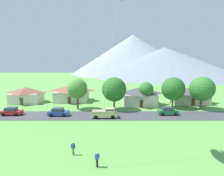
{
  "coord_description": "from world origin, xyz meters",
  "views": [
    {
      "loc": [
        -0.77,
        -11.14,
        11.21
      ],
      "look_at": [
        -0.69,
        19.59,
        6.86
      ],
      "focal_mm": 28.37,
      "sensor_mm": 36.0,
      "label": 1
    }
  ],
  "objects": [
    {
      "name": "tree_right_of_center",
      "position": [
        20.93,
        30.96,
        5.07
      ],
      "size": [
        5.85,
        5.85,
        8.0
      ],
      "color": "brown",
      "rests_on": "ground"
    },
    {
      "name": "tree_near_right",
      "position": [
        14.48,
        32.39,
        4.83
      ],
      "size": [
        5.78,
        5.78,
        7.73
      ],
      "color": "brown",
      "rests_on": "ground"
    },
    {
      "name": "tree_left_of_center",
      "position": [
        -0.25,
        30.64,
        4.96
      ],
      "size": [
        5.84,
        5.84,
        7.89
      ],
      "color": "brown",
      "rests_on": "ground"
    },
    {
      "name": "road_strip",
      "position": [
        0.0,
        25.59,
        0.04
      ],
      "size": [
        160.0,
        6.42,
        0.08
      ],
      "primitive_type": "cube",
      "color": "#424247",
      "rests_on": "ground"
    },
    {
      "name": "mountain_far_east_ridge",
      "position": [
        42.85,
        137.45,
        12.08
      ],
      "size": [
        118.41,
        118.41,
        24.16
      ],
      "primitive_type": "cone",
      "color": "gray",
      "rests_on": "ground"
    },
    {
      "name": "watcher_person",
      "position": [
        -5.52,
        9.25,
        0.88
      ],
      "size": [
        0.56,
        0.24,
        1.68
      ],
      "color": "#70604C",
      "rests_on": "ground"
    },
    {
      "name": "house_right_center",
      "position": [
        6.68,
        36.13,
        2.44
      ],
      "size": [
        9.43,
        7.5,
        4.72
      ],
      "color": "beige",
      "rests_on": "ground"
    },
    {
      "name": "parked_car_red_mid_west",
      "position": [
        -22.42,
        25.88,
        0.87
      ],
      "size": [
        4.22,
        2.12,
        1.68
      ],
      "color": "red",
      "rests_on": "road_strip"
    },
    {
      "name": "house_rightmost",
      "position": [
        -25.1,
        38.45,
        2.3
      ],
      "size": [
        8.45,
        6.66,
        4.43
      ],
      "color": "beige",
      "rests_on": "ground"
    },
    {
      "name": "pickup_truck_sand_west_side",
      "position": [
        -2.18,
        24.06,
        1.06
      ],
      "size": [
        5.24,
        2.41,
        1.99
      ],
      "color": "#C6B284",
      "rests_on": "road_strip"
    },
    {
      "name": "tree_center",
      "position": [
        7.98,
        33.63,
        4.54
      ],
      "size": [
        3.69,
        3.69,
        6.43
      ],
      "color": "brown",
      "rests_on": "ground"
    },
    {
      "name": "house_left_center",
      "position": [
        20.73,
        37.84,
        2.25
      ],
      "size": [
        10.64,
        6.92,
        4.34
      ],
      "color": "beige",
      "rests_on": "ground"
    },
    {
      "name": "house_leftmost",
      "position": [
        -12.63,
        40.59,
        2.46
      ],
      "size": [
        9.86,
        7.84,
        4.76
      ],
      "color": "beige",
      "rests_on": "ground"
    },
    {
      "name": "parked_car_blue_west_end",
      "position": [
        -12.17,
        25.39,
        0.87
      ],
      "size": [
        4.22,
        2.12,
        1.68
      ],
      "color": "#2847A8",
      "rests_on": "road_strip"
    },
    {
      "name": "mountain_central_ridge",
      "position": [
        20.74,
        175.11,
        19.93
      ],
      "size": [
        126.79,
        126.79,
        39.85
      ],
      "primitive_type": "cone",
      "color": "#8E939E",
      "rests_on": "ground"
    },
    {
      "name": "tree_near_left",
      "position": [
        -9.14,
        31.07,
        5.09
      ],
      "size": [
        4.88,
        4.88,
        7.55
      ],
      "color": "#4C3823",
      "rests_on": "ground"
    },
    {
      "name": "parked_car_green_mid_east",
      "position": [
        11.33,
        26.15,
        0.87
      ],
      "size": [
        4.24,
        2.15,
        1.68
      ],
      "color": "#237042",
      "rests_on": "road_strip"
    }
  ]
}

